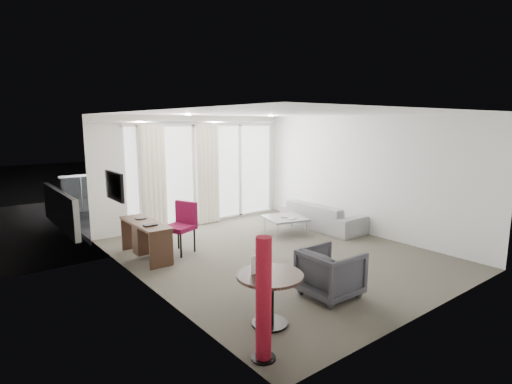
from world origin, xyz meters
TOP-DOWN VIEW (x-y plane):
  - floor at (0.00, 0.00)m, footprint 5.00×6.00m
  - ceiling at (0.00, 0.00)m, footprint 5.00×6.00m
  - wall_left at (-2.50, 0.00)m, footprint 0.00×6.00m
  - wall_right at (2.50, 0.00)m, footprint 0.00×6.00m
  - wall_front at (0.00, -3.00)m, footprint 5.00×0.00m
  - window_panel at (0.30, 2.98)m, footprint 4.00×0.02m
  - window_frame at (0.30, 2.97)m, footprint 4.10×0.06m
  - curtain_left at (-1.15, 2.82)m, footprint 0.60×0.20m
  - curtain_right at (0.25, 2.82)m, footprint 0.60×0.20m
  - curtain_track at (0.00, 2.82)m, footprint 4.80×0.04m
  - downlight_a at (-0.90, 1.60)m, footprint 0.12×0.12m
  - downlight_b at (1.20, 1.60)m, footprint 0.12×0.12m
  - desk at (-2.00, 1.30)m, footprint 0.44×1.41m
  - tv at (-2.46, 1.45)m, footprint 0.05×0.80m
  - desk_chair at (-1.40, 1.15)m, footprint 0.68×0.66m
  - round_table at (-1.79, -1.98)m, footprint 1.05×1.05m
  - menu_card at (-1.91, -1.85)m, footprint 0.12×0.03m
  - red_lamp at (-2.30, -2.50)m, footprint 0.28×0.28m
  - tub_armchair at (-0.59, -1.88)m, footprint 0.77×0.75m
  - coffee_table at (1.07, 0.93)m, footprint 1.02×1.02m
  - remote at (0.99, 0.86)m, footprint 0.09×0.15m
  - magazine at (1.05, 0.80)m, footprint 0.27×0.32m
  - sofa at (2.08, 0.77)m, footprint 0.81×2.07m
  - terrace_slab at (0.30, 4.50)m, footprint 5.60×3.00m
  - rattan_chair_a at (0.51, 4.37)m, footprint 0.74×0.74m
  - rattan_chair_b at (1.58, 5.11)m, footprint 0.61×0.61m
  - rattan_table at (1.46, 4.16)m, footprint 0.57×0.57m
  - balustrade at (0.30, 5.95)m, footprint 5.50×0.06m

SIDE VIEW (x-z plane):
  - terrace_slab at x=0.30m, z-range -0.12..0.00m
  - floor at x=0.00m, z-range 0.00..0.00m
  - coffee_table at x=1.07m, z-range 0.00..0.38m
  - rattan_table at x=1.46m, z-range 0.00..0.45m
  - sofa at x=2.08m, z-range 0.00..0.60m
  - round_table at x=-1.79m, z-range 0.00..0.65m
  - desk at x=-2.00m, z-range 0.00..0.66m
  - tub_armchair at x=-0.59m, z-range 0.00..0.69m
  - remote at x=0.99m, z-range 0.35..0.37m
  - magazine at x=1.05m, z-range 0.35..0.37m
  - rattan_chair_b at x=1.58m, z-range 0.00..0.76m
  - rattan_chair_a at x=0.51m, z-range 0.00..0.83m
  - desk_chair at x=-1.40m, z-range 0.00..0.97m
  - balustrade at x=0.30m, z-range -0.02..1.02m
  - red_lamp at x=-2.30m, z-range 0.00..1.32m
  - menu_card at x=-1.91m, z-range 0.61..0.83m
  - window_panel at x=0.30m, z-range 0.01..2.39m
  - curtain_left at x=-1.15m, z-range 0.01..2.39m
  - curtain_right at x=0.25m, z-range 0.01..2.39m
  - window_frame at x=0.30m, z-range -0.02..2.42m
  - wall_left at x=-2.50m, z-range 0.00..2.60m
  - wall_right at x=2.50m, z-range 0.00..2.60m
  - wall_front at x=0.00m, z-range 0.00..2.60m
  - tv at x=-2.46m, z-range 1.10..1.60m
  - curtain_track at x=0.00m, z-range 2.43..2.47m
  - downlight_a at x=-0.90m, z-range 2.58..2.60m
  - downlight_b at x=1.20m, z-range 2.58..2.60m
  - ceiling at x=0.00m, z-range 2.60..2.60m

